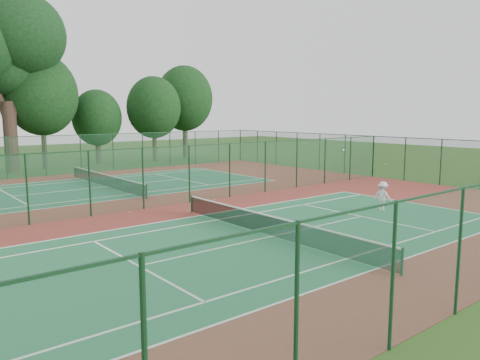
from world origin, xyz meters
name	(u,v)px	position (x,y,z in m)	size (l,w,h in m)	color
ground	(168,206)	(0.00, 0.00, 0.00)	(120.00, 120.00, 0.00)	#284B17
red_pad	(168,205)	(0.00, 0.00, 0.01)	(40.00, 36.00, 0.01)	maroon
court_near	(271,236)	(0.00, -9.00, 0.01)	(23.77, 10.97, 0.01)	#20663D
court_far	(106,187)	(0.00, 9.00, 0.01)	(23.77, 10.97, 0.01)	#1E5F3D
fence_north	(64,155)	(0.00, 18.00, 1.76)	(40.00, 0.09, 3.50)	#194B28
fence_east	(373,156)	(20.00, 0.00, 1.76)	(0.09, 36.00, 3.50)	#1C542D
fence_divider	(167,176)	(0.00, 0.00, 1.76)	(40.00, 0.09, 3.50)	#1C5432
tennis_net_near	(272,225)	(0.00, -9.00, 0.54)	(0.10, 12.90, 0.97)	#13361F
tennis_net_far	(105,180)	(0.00, 9.00, 0.54)	(0.10, 12.90, 0.97)	black
player_near	(383,196)	(8.51, -8.83, 0.84)	(1.06, 0.61, 1.63)	silver
stray_ball_a	(202,202)	(2.01, -0.66, 0.04)	(0.07, 0.07, 0.07)	yellow
stray_ball_b	(214,200)	(3.14, -0.33, 0.04)	(0.07, 0.07, 0.07)	#D3F539
stray_ball_c	(130,212)	(-2.67, -0.51, 0.05)	(0.07, 0.07, 0.07)	yellow
big_tree	(5,45)	(-3.08, 22.57, 11.34)	(10.42, 7.63, 16.01)	#32231B
evergreen_row	(49,168)	(0.50, 24.25, 0.00)	(39.00, 5.00, 12.00)	black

